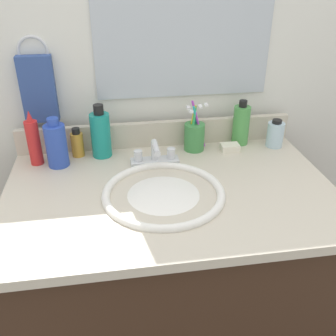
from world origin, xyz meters
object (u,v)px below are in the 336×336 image
object	(u,v)px
hand_towel	(38,90)
faucet	(155,156)
bottle_mouthwash_teal	(101,134)
soap_bar	(230,147)
bottle_spray_red	(34,141)
bottle_toner_green	(241,125)
bottle_oil_amber	(77,144)
bottle_gel_clear	(275,134)
cup_green	(194,136)
bottle_shampoo_blue	(56,145)

from	to	relation	value
hand_towel	faucet	size ratio (longest dim) A/B	1.38
bottle_mouthwash_teal	soap_bar	bearing A→B (deg)	-4.13
soap_bar	bottle_spray_red	bearing A→B (deg)	179.40
faucet	bottle_toner_green	distance (m)	0.35
soap_bar	bottle_oil_amber	bearing A→B (deg)	175.20
bottle_gel_clear	cup_green	world-z (taller)	cup_green
bottle_mouthwash_teal	bottle_oil_amber	world-z (taller)	bottle_mouthwash_teal
bottle_spray_red	bottle_oil_amber	xyz separation A→B (m)	(0.13, 0.04, -0.04)
bottle_shampoo_blue	bottle_oil_amber	size ratio (longest dim) A/B	1.63
bottle_gel_clear	bottle_mouthwash_teal	bearing A→B (deg)	178.10
soap_bar	faucet	bearing A→B (deg)	-168.71
bottle_gel_clear	cup_green	distance (m)	0.29
bottle_spray_red	bottle_oil_amber	bearing A→B (deg)	15.77
soap_bar	bottle_shampoo_blue	bearing A→B (deg)	-178.32
faucet	cup_green	size ratio (longest dim) A/B	0.88
bottle_shampoo_blue	bottle_spray_red	bearing A→B (deg)	161.57
bottle_toner_green	soap_bar	world-z (taller)	bottle_toner_green
bottle_toner_green	bottle_oil_amber	distance (m)	0.58
faucet	bottle_spray_red	world-z (taller)	bottle_spray_red
bottle_mouthwash_teal	bottle_shampoo_blue	bearing A→B (deg)	-160.72
faucet	hand_towel	bearing A→B (deg)	155.90
bottle_spray_red	cup_green	world-z (taller)	bottle_spray_red
hand_towel	bottle_gel_clear	xyz separation A→B (m)	(0.81, -0.10, -0.17)
bottle_spray_red	bottle_toner_green	distance (m)	0.72
hand_towel	bottle_oil_amber	bearing A→B (deg)	-30.07
bottle_shampoo_blue	bottle_mouthwash_teal	distance (m)	0.15
hand_towel	bottle_shampoo_blue	distance (m)	0.20
faucet	soap_bar	bearing A→B (deg)	11.29
hand_towel	bottle_mouthwash_teal	size ratio (longest dim) A/B	1.20
bottle_spray_red	bottle_gel_clear	bearing A→B (deg)	0.34
bottle_oil_amber	soap_bar	bearing A→B (deg)	-4.80
bottle_gel_clear	bottle_spray_red	bearing A→B (deg)	-179.66
bottle_spray_red	bottle_mouthwash_teal	size ratio (longest dim) A/B	1.01
bottle_toner_green	bottle_shampoo_blue	bearing A→B (deg)	-173.58
bottle_gel_clear	bottle_spray_red	world-z (taller)	bottle_spray_red
bottle_spray_red	cup_green	size ratio (longest dim) A/B	1.02
cup_green	faucet	bearing A→B (deg)	-150.93
bottle_oil_amber	cup_green	size ratio (longest dim) A/B	0.56
bottle_toner_green	bottle_oil_amber	bearing A→B (deg)	-178.96
bottle_toner_green	bottle_mouthwash_teal	world-z (taller)	bottle_mouthwash_teal
bottle_toner_green	faucet	bearing A→B (deg)	-161.50
faucet	bottle_oil_amber	size ratio (longest dim) A/B	1.58
hand_towel	bottle_spray_red	size ratio (longest dim) A/B	1.19
bottle_gel_clear	bottle_oil_amber	size ratio (longest dim) A/B	1.00
hand_towel	bottle_oil_amber	xyz separation A→B (m)	(0.11, -0.06, -0.17)
bottle_oil_amber	bottle_mouthwash_teal	bearing A→B (deg)	-8.43
bottle_shampoo_blue	soap_bar	distance (m)	0.59
hand_towel	cup_green	bearing A→B (deg)	-8.70
bottle_spray_red	faucet	bearing A→B (deg)	-9.08
bottle_gel_clear	bottle_toner_green	bearing A→B (deg)	159.57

